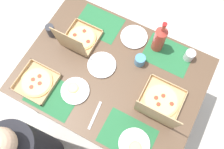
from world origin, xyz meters
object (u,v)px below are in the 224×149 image
object	(u,v)px
plate_middle	(102,65)
cup_clear_right	(140,60)
pizza_box_corner_right	(37,82)
soda_bottle	(160,38)
plate_far_left	(75,91)
cup_spare	(51,31)
cup_red	(189,55)
pizza_box_edge_far	(79,39)
plate_near_left	(134,144)
plate_far_right	(134,37)
pizza_box_center	(160,103)

from	to	relation	value
plate_middle	cup_clear_right	bearing A→B (deg)	-147.51
pizza_box_corner_right	soda_bottle	world-z (taller)	soda_bottle
plate_far_left	cup_spare	distance (m)	0.52
plate_far_left	cup_red	distance (m)	0.89
plate_middle	soda_bottle	world-z (taller)	soda_bottle
cup_spare	pizza_box_edge_far	bearing A→B (deg)	-168.72
cup_spare	plate_far_left	bearing A→B (deg)	141.61
cup_spare	plate_middle	bearing A→B (deg)	173.58
pizza_box_corner_right	plate_middle	xyz separation A→B (m)	(-0.36, -0.34, -0.00)
plate_near_left	plate_far_right	xyz separation A→B (m)	(0.36, -0.74, -0.00)
plate_middle	cup_spare	bearing A→B (deg)	-6.42
pizza_box_edge_far	plate_near_left	size ratio (longest dim) A/B	1.36
pizza_box_center	cup_spare	xyz separation A→B (m)	(0.99, -0.13, 0.00)
pizza_box_center	plate_far_left	world-z (taller)	pizza_box_center
plate_far_right	cup_red	xyz separation A→B (m)	(-0.44, -0.03, 0.03)
pizza_box_center	cup_red	xyz separation A→B (m)	(-0.05, -0.45, -0.01)
pizza_box_edge_far	plate_far_left	xyz separation A→B (m)	(-0.18, 0.37, -0.04)
pizza_box_corner_right	plate_far_left	world-z (taller)	pizza_box_corner_right
soda_bottle	cup_clear_right	distance (m)	0.22
plate_far_left	plate_middle	size ratio (longest dim) A/B	0.96
soda_bottle	cup_spare	xyz separation A→B (m)	(0.78, 0.29, -0.08)
plate_middle	soda_bottle	bearing A→B (deg)	-131.69
pizza_box_center	pizza_box_corner_right	xyz separation A→B (m)	(0.86, 0.26, -0.04)
cup_clear_right	plate_near_left	bearing A→B (deg)	112.24
plate_far_left	cup_spare	size ratio (longest dim) A/B	1.93
plate_far_right	cup_spare	distance (m)	0.65
pizza_box_corner_right	pizza_box_edge_far	bearing A→B (deg)	-103.42
cup_red	plate_far_left	bearing A→B (deg)	45.18
pizza_box_corner_right	pizza_box_edge_far	world-z (taller)	pizza_box_edge_far
soda_bottle	plate_middle	bearing A→B (deg)	48.31
plate_far_left	cup_clear_right	bearing A→B (deg)	-126.86
pizza_box_center	plate_middle	distance (m)	0.51
plate_near_left	plate_far_left	bearing A→B (deg)	-14.05
plate_near_left	pizza_box_edge_far	bearing A→B (deg)	-34.96
plate_near_left	cup_spare	size ratio (longest dim) A/B	1.97
plate_near_left	plate_far_right	size ratio (longest dim) A/B	0.99
plate_near_left	cup_clear_right	size ratio (longest dim) A/B	2.47
pizza_box_corner_right	plate_far_left	distance (m)	0.29
plate_far_left	cup_red	bearing A→B (deg)	-134.82
pizza_box_edge_far	plate_middle	distance (m)	0.27
pizza_box_edge_far	cup_spare	size ratio (longest dim) A/B	2.67
pizza_box_center	plate_far_right	xyz separation A→B (m)	(0.40, -0.41, -0.04)
cup_clear_right	cup_spare	bearing A→B (deg)	7.87
pizza_box_corner_right	soda_bottle	xyz separation A→B (m)	(-0.66, -0.68, 0.12)
pizza_box_center	cup_red	size ratio (longest dim) A/B	3.80
plate_middle	cup_spare	world-z (taller)	cup_spare
pizza_box_corner_right	plate_far_left	bearing A→B (deg)	-164.74
pizza_box_center	pizza_box_corner_right	size ratio (longest dim) A/B	1.22
plate_far_right	pizza_box_center	bearing A→B (deg)	133.91
cup_clear_right	plate_middle	bearing A→B (deg)	32.49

